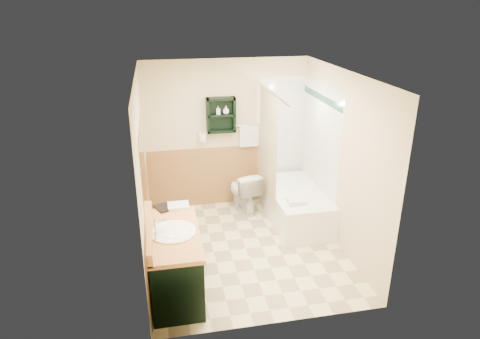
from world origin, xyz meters
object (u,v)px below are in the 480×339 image
at_px(wall_shelf, 221,115).
at_px(hair_dryer, 202,137).
at_px(toilet, 243,191).
at_px(vanity, 175,262).
at_px(soap_bottle_a, 218,112).
at_px(bathtub, 296,206).
at_px(soap_bottle_b, 226,111).
at_px(vanity_book, 156,202).

distance_m(wall_shelf, hair_dryer, 0.46).
height_order(wall_shelf, toilet, wall_shelf).
bearing_deg(vanity, soap_bottle_a, 68.35).
height_order(bathtub, soap_bottle_b, soap_bottle_b).
relative_size(vanity, bathtub, 0.83).
relative_size(hair_dryer, soap_bottle_b, 1.86).
relative_size(hair_dryer, vanity, 0.19).
relative_size(hair_dryer, bathtub, 0.16).
relative_size(wall_shelf, vanity, 0.44).
bearing_deg(bathtub, wall_shelf, 142.91).
bearing_deg(soap_bottle_b, vanity_book, -126.08).
xyz_separation_m(toilet, soap_bottle_a, (-0.34, 0.26, 1.26)).
bearing_deg(wall_shelf, vanity_book, -124.08).
xyz_separation_m(wall_shelf, soap_bottle_b, (0.08, -0.01, 0.07)).
height_order(hair_dryer, soap_bottle_b, soap_bottle_b).
bearing_deg(soap_bottle_a, bathtub, -35.75).
bearing_deg(wall_shelf, vanity, -112.62).
bearing_deg(wall_shelf, soap_bottle_b, -3.67).
distance_m(vanity, soap_bottle_a, 2.60).
bearing_deg(soap_bottle_b, wall_shelf, 176.33).
height_order(vanity, vanity_book, vanity_book).
relative_size(vanity, vanity_book, 5.13).
distance_m(wall_shelf, toilet, 1.28).
height_order(vanity, soap_bottle_b, soap_bottle_b).
bearing_deg(vanity, toilet, 57.64).
bearing_deg(soap_bottle_a, soap_bottle_b, 0.00).
bearing_deg(soap_bottle_a, vanity, -111.65).
bearing_deg(soap_bottle_a, toilet, -36.75).
height_order(toilet, vanity_book, vanity_book).
bearing_deg(bathtub, toilet, 144.73).
bearing_deg(soap_bottle_b, vanity, -114.42).
relative_size(wall_shelf, hair_dryer, 2.29).
distance_m(soap_bottle_a, soap_bottle_b, 0.12).
relative_size(vanity, soap_bottle_b, 9.66).
bearing_deg(bathtub, soap_bottle_a, 144.25).
height_order(wall_shelf, bathtub, wall_shelf).
distance_m(hair_dryer, bathtub, 1.81).
xyz_separation_m(vanity, soap_bottle_a, (0.85, 2.14, 1.20)).
bearing_deg(bathtub, hair_dryer, 148.88).
relative_size(vanity_book, soap_bottle_b, 1.88).
xyz_separation_m(toilet, vanity_book, (-1.36, -1.30, 0.57)).
height_order(bathtub, toilet, toilet).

